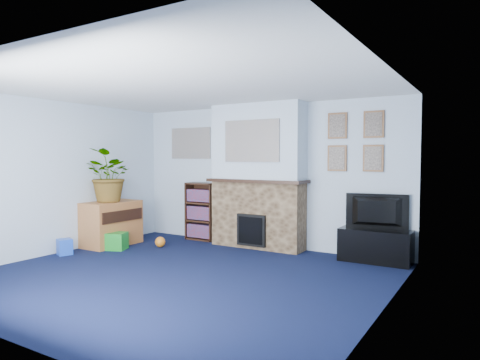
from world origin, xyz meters
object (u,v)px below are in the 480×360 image
Objects in this scene: bookshelf at (202,212)px; sideboard at (111,225)px; tv_stand at (375,247)px; television at (376,212)px.

bookshelf reaches higher than sideboard.
tv_stand is 3.17m from bookshelf.
sideboard is at bearing -130.52° from bookshelf.
tv_stand is 0.50m from television.
television is 4.36m from sideboard.
sideboard is (-4.19, -1.16, -0.38)m from television.
television is 3.16m from bookshelf.
tv_stand is 4.34m from sideboard.
tv_stand is 1.14× the size of television.
bookshelf reaches higher than tv_stand.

